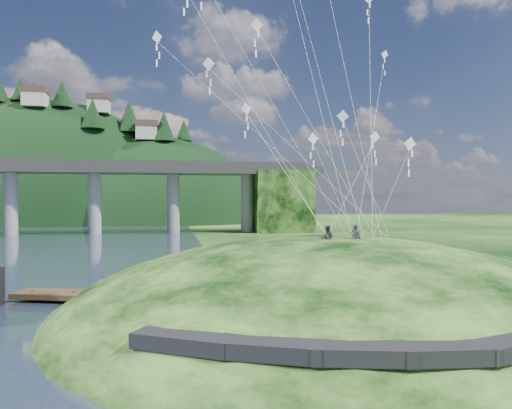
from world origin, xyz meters
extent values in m
plane|color=black|center=(0.00, 0.00, 0.00)|extent=(320.00, 320.00, 0.00)
ellipsoid|color=black|center=(8.00, 2.00, -1.50)|extent=(36.00, 32.00, 13.00)
cube|color=black|center=(-1.50, -8.00, 2.03)|extent=(4.32, 3.62, 0.71)
cube|color=black|center=(1.50, -9.65, 2.09)|extent=(4.10, 2.97, 0.61)
cube|color=black|center=(4.50, -10.65, 2.08)|extent=(3.85, 2.37, 0.62)
cube|color=black|center=(7.50, -11.10, 2.04)|extent=(3.62, 1.83, 0.66)
cylinder|color=gray|center=(-32.00, 70.00, 6.50)|extent=(2.60, 2.60, 13.00)
cylinder|color=gray|center=(-16.50, 70.00, 6.50)|extent=(2.60, 2.60, 13.00)
cylinder|color=gray|center=(-1.00, 70.00, 6.50)|extent=(2.60, 2.60, 13.00)
cylinder|color=gray|center=(14.50, 70.00, 6.50)|extent=(2.60, 2.60, 13.00)
cube|color=black|center=(22.00, 70.00, 6.50)|extent=(12.00, 11.00, 13.00)
ellipsoid|color=black|center=(-40.00, 126.00, -6.00)|extent=(96.00, 68.00, 88.00)
ellipsoid|color=black|center=(-5.00, 118.00, -10.00)|extent=(76.00, 56.00, 72.00)
cone|color=black|center=(-42.87, 114.06, 37.88)|extent=(4.97, 4.97, 6.54)
cone|color=black|center=(-31.40, 112.04, 36.68)|extent=(5.83, 5.83, 7.67)
cone|color=black|center=(-22.45, 107.08, 30.58)|extent=(6.47, 6.47, 8.51)
cone|color=black|center=(-13.22, 113.99, 31.23)|extent=(7.13, 7.13, 9.38)
cone|color=black|center=(-3.12, 109.03, 27.87)|extent=(6.56, 6.56, 8.63)
cone|color=black|center=(2.77, 114.63, 27.68)|extent=(4.88, 4.88, 6.42)
cube|color=beige|center=(-38.00, 110.00, 34.28)|extent=(6.00, 5.00, 4.00)
cube|color=#50342E|center=(-38.00, 110.00, 36.98)|extent=(6.40, 5.40, 1.60)
cube|color=beige|center=(-22.00, 116.00, 34.18)|extent=(6.00, 5.00, 4.00)
cube|color=#50342E|center=(-22.00, 116.00, 36.88)|extent=(6.40, 5.40, 1.60)
cube|color=beige|center=(-8.00, 110.00, 25.88)|extent=(6.00, 5.00, 4.00)
cube|color=#50342E|center=(-8.00, 110.00, 28.58)|extent=(6.40, 5.40, 1.60)
cube|color=#362716|center=(-5.69, 7.92, 0.48)|extent=(15.07, 6.97, 0.38)
cylinder|color=#362716|center=(-11.83, 9.94, 0.22)|extent=(0.32, 0.32, 1.08)
cylinder|color=#362716|center=(-8.76, 8.93, 0.22)|extent=(0.32, 0.32, 1.08)
cylinder|color=#362716|center=(-5.69, 7.92, 0.22)|extent=(0.32, 0.32, 1.08)
cylinder|color=#362716|center=(-2.63, 6.90, 0.22)|extent=(0.32, 0.32, 1.08)
cylinder|color=#362716|center=(0.44, 5.89, 0.22)|extent=(0.32, 0.32, 1.08)
imported|color=#23242F|center=(9.31, 0.93, 5.86)|extent=(0.76, 0.65, 1.77)
imported|color=#23242F|center=(7.45, 0.88, 5.80)|extent=(0.96, 0.86, 1.64)
cube|color=white|center=(3.44, 2.86, 18.44)|extent=(0.80, 0.34, 0.81)
cube|color=white|center=(3.44, 2.86, 17.85)|extent=(0.11, 0.03, 0.49)
cube|color=white|center=(3.44, 2.86, 17.26)|extent=(0.11, 0.03, 0.49)
cube|color=white|center=(3.44, 2.86, 16.67)|extent=(0.11, 0.03, 0.49)
cube|color=white|center=(12.21, 4.33, 11.76)|extent=(0.82, 0.25, 0.80)
cube|color=white|center=(12.21, 4.33, 11.18)|extent=(0.11, 0.06, 0.48)
cube|color=white|center=(12.21, 4.33, 10.60)|extent=(0.11, 0.06, 0.48)
cube|color=white|center=(12.21, 4.33, 10.01)|extent=(0.11, 0.06, 0.48)
cube|color=white|center=(-2.83, 6.61, 18.53)|extent=(0.68, 0.59, 0.84)
cube|color=white|center=(-2.83, 6.61, 17.93)|extent=(0.11, 0.07, 0.50)
cube|color=white|center=(-2.83, 6.61, 17.32)|extent=(0.11, 0.07, 0.50)
cube|color=white|center=(-2.83, 6.61, 16.71)|extent=(0.11, 0.07, 0.50)
cube|color=white|center=(0.25, 1.34, 15.37)|extent=(0.69, 0.36, 0.73)
cube|color=white|center=(0.25, 1.34, 14.84)|extent=(0.10, 0.03, 0.44)
cube|color=white|center=(0.25, 1.34, 14.31)|extent=(0.10, 0.03, 0.44)
cube|color=white|center=(0.25, 1.34, 13.77)|extent=(0.10, 0.03, 0.44)
cube|color=white|center=(-1.00, 4.09, 19.95)|extent=(0.11, 0.06, 0.49)
cube|color=white|center=(-1.00, 4.09, 19.35)|extent=(0.11, 0.06, 0.49)
cube|color=white|center=(12.76, 0.53, 10.86)|extent=(0.85, 0.23, 0.84)
cube|color=white|center=(12.76, 0.53, 10.26)|extent=(0.11, 0.06, 0.49)
cube|color=white|center=(12.76, 0.53, 9.66)|extent=(0.11, 0.06, 0.49)
cube|color=white|center=(12.76, 0.53, 9.06)|extent=(0.11, 0.06, 0.49)
cube|color=white|center=(13.71, 8.63, 22.84)|extent=(0.11, 0.05, 0.47)
cube|color=white|center=(13.71, 8.63, 22.26)|extent=(0.11, 0.05, 0.47)
cube|color=white|center=(13.71, 8.63, 21.69)|extent=(0.11, 0.05, 0.47)
cube|color=white|center=(3.44, 6.88, 13.90)|extent=(0.62, 0.68, 0.85)
cube|color=white|center=(3.44, 6.88, 13.28)|extent=(0.11, 0.08, 0.51)
cube|color=white|center=(3.44, 6.88, 12.65)|extent=(0.11, 0.08, 0.51)
cube|color=white|center=(3.44, 6.88, 12.03)|extent=(0.11, 0.08, 0.51)
cube|color=white|center=(15.82, 10.05, 19.50)|extent=(0.70, 0.22, 0.69)
cube|color=white|center=(15.82, 10.05, 19.00)|extent=(0.09, 0.06, 0.41)
cube|color=white|center=(15.82, 10.05, 18.51)|extent=(0.09, 0.06, 0.41)
cube|color=white|center=(15.82, 10.05, 18.01)|extent=(0.09, 0.06, 0.41)
cube|color=white|center=(5.98, -0.82, 10.85)|extent=(0.45, 0.53, 0.65)
cube|color=white|center=(5.98, -0.82, 10.38)|extent=(0.08, 0.06, 0.38)
cube|color=white|center=(5.98, -0.82, 9.91)|extent=(0.08, 0.06, 0.38)
cube|color=white|center=(5.98, -0.82, 9.44)|extent=(0.08, 0.06, 0.38)
cube|color=white|center=(8.41, 0.80, 12.49)|extent=(0.74, 0.21, 0.73)
cube|color=white|center=(8.41, 0.80, 11.96)|extent=(0.10, 0.02, 0.43)
cube|color=white|center=(8.41, 0.80, 11.44)|extent=(0.10, 0.02, 0.43)
cube|color=white|center=(8.41, 0.80, 10.91)|extent=(0.10, 0.02, 0.43)
cube|color=white|center=(-0.37, -3.18, 16.85)|extent=(0.09, 0.02, 0.40)
camera|label=1|loc=(-2.15, -25.65, 7.56)|focal=32.00mm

